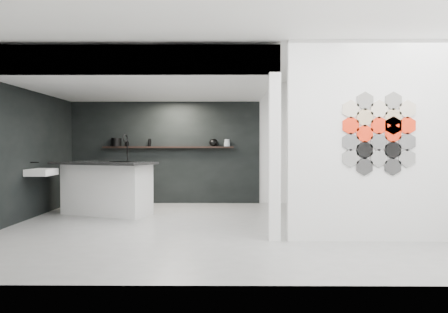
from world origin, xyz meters
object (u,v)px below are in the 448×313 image
Objects in this scene: partition_panel at (375,141)px; utensil_cup at (127,144)px; stockpot at (116,142)px; kettle at (214,143)px; kitchen_island at (106,187)px; glass_vase at (227,143)px; wall_basin at (41,172)px; bottle_dark at (150,143)px; glass_bowl at (227,144)px.

partition_panel is 5.83m from utensil_cup.
kettle is (2.23, 0.00, -0.01)m from stockpot.
kitchen_island is 2.96m from glass_vase.
wall_basin is 2.30m from stockpot.
glass_vase is 0.94× the size of bottle_dark.
partition_panel is at bearing -18.23° from wall_basin.
glass_vase is (-2.08, 3.87, -0.00)m from partition_panel.
kitchen_island is at bearing -136.21° from kettle.
partition_panel is at bearing -39.91° from stockpot.
stockpot is (0.84, 2.07, 0.56)m from wall_basin.
utensil_cup is at bearing 0.00° from stockpot.
kitchen_island is 15.29× the size of glass_bowl.
utensil_cup is (-2.30, 0.00, 0.00)m from glass_bowl.
kettle is 1.47m from bottle_dark.
kitchen_island reaches higher than glass_vase.
utensil_cup reaches higher than wall_basin.
kettle is at bearing 180.00° from glass_bowl.
kettle is at bearing 180.00° from glass_vase.
kettle is (-2.39, 3.87, 0.00)m from partition_panel.
stockpot reaches higher than bottle_dark.
wall_basin is 3.76× the size of glass_vase.
bottle_dark is at bearing 0.00° from utensil_cup.
partition_panel reaches higher than glass_vase.
kettle is 1.99m from utensil_cup.
bottle_dark is (-1.78, 0.00, 0.04)m from glass_bowl.
stockpot reaches higher than glass_bowl.
partition_panel is 4.39m from glass_vase.
glass_bowl is 0.03m from glass_vase.
utensil_cup is (-1.99, 0.00, -0.03)m from kettle.
kettle reaches higher than glass_vase.
partition_panel is 5.46m from bottle_dark.
partition_panel reaches higher than utensil_cup.
glass_bowl is 1.29× the size of utensil_cup.
kitchen_island is at bearing -109.03° from bottle_dark.
wall_basin is at bearing -112.25° from stockpot.
partition_panel is 26.14× the size of utensil_cup.
glass_bowl is 2.30m from utensil_cup.
glass_vase is at bearing 118.23° from partition_panel.
wall_basin is 0.28× the size of kitchen_island.
glass_vase is (0.31, 0.00, -0.01)m from kettle.
kitchen_island is at bearing -145.48° from glass_vase.
kettle is at bearing 121.68° from partition_panel.
bottle_dark is (0.55, 1.60, 0.88)m from kitchen_island.
stockpot is at bearing -174.64° from kettle.
kitchen_island reaches higher than bottle_dark.
kettle is 0.31m from glass_bowl.
stockpot is at bearing 180.00° from utensil_cup.
glass_vase is at bearing 56.11° from kitchen_island.
partition_panel reaches higher than kitchen_island.
stockpot is at bearing 180.00° from bottle_dark.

